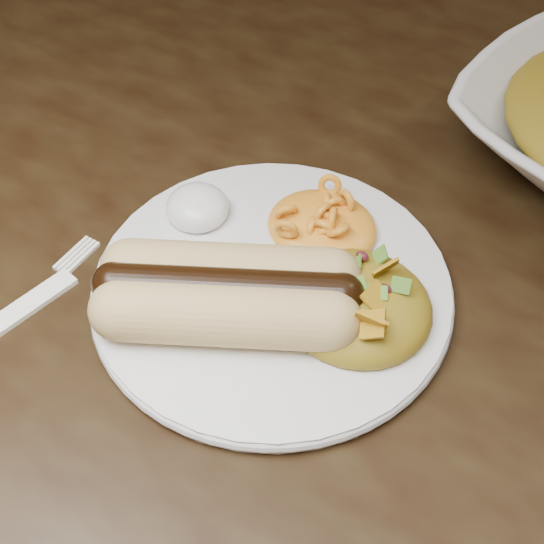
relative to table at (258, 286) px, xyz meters
The scene contains 7 objects.
table is the anchor object (origin of this frame).
plate 0.13m from the table, 50.09° to the right, with size 0.24×0.24×0.01m, color silver.
hotdog 0.17m from the table, 66.25° to the right, with size 0.14×0.13×0.04m.
mac_and_cheese 0.13m from the table, ahead, with size 0.08×0.07×0.03m, color yellow.
sour_cream 0.13m from the table, 119.91° to the right, with size 0.05×0.05×0.03m, color white.
taco_salad 0.18m from the table, 27.30° to the right, with size 0.10×0.09×0.04m.
fork 0.21m from the table, 114.42° to the right, with size 0.02×0.15×0.00m, color white.
Camera 1 is at (0.23, -0.34, 1.14)m, focal length 50.00 mm.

